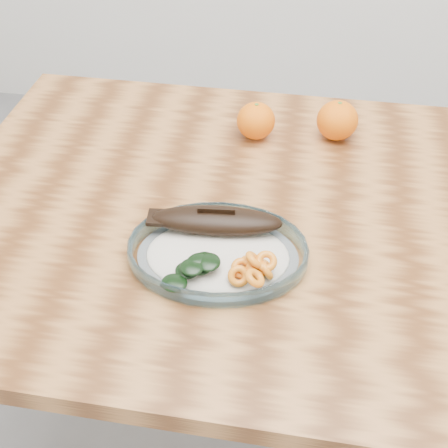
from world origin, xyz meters
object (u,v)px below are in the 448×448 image
Objects in this scene: orange_left at (256,121)px; orange_right at (337,120)px; dining_table at (276,252)px; plated_meal at (218,250)px.

orange_right is (0.16, 0.02, 0.00)m from orange_left.
orange_left is at bearing 107.83° from dining_table.
plated_meal is at bearing -115.42° from orange_right.
orange_left is (-0.07, 0.22, 0.14)m from dining_table.
orange_right is (0.09, 0.24, 0.14)m from dining_table.
dining_table is 15.78× the size of orange_left.
orange_left is 0.16m from orange_right.
dining_table is at bearing -109.93° from orange_right.
orange_right reaches higher than plated_meal.
orange_right is at bearing 8.51° from orange_left.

